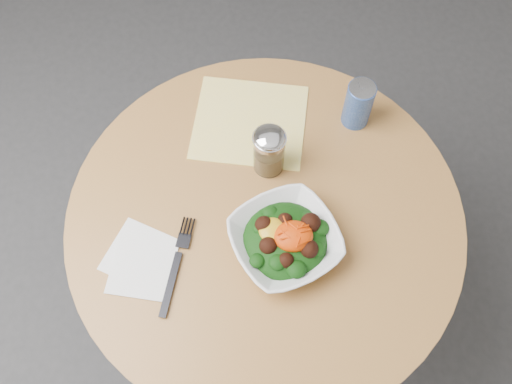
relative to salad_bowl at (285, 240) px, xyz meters
The scene contains 8 objects.
ground 0.79m from the salad_bowl, 112.77° to the left, with size 6.00×6.00×0.00m, color #313133.
table 0.24m from the salad_bowl, 112.77° to the left, with size 0.90×0.90×0.75m.
cloth_napkin 0.33m from the salad_bowl, 96.54° to the left, with size 0.27×0.25×0.00m, color yellow.
paper_napkins 0.32m from the salad_bowl, behind, with size 0.18×0.21×0.00m.
salad_bowl is the anchor object (origin of this frame).
fork 0.24m from the salad_bowl, behind, with size 0.09×0.22×0.00m.
spice_shaker 0.21m from the salad_bowl, 92.41° to the left, with size 0.08×0.08×0.14m.
beverage_can 0.38m from the salad_bowl, 54.57° to the left, with size 0.07×0.07×0.13m.
Camera 1 is at (-0.09, -0.53, 1.92)m, focal length 40.00 mm.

